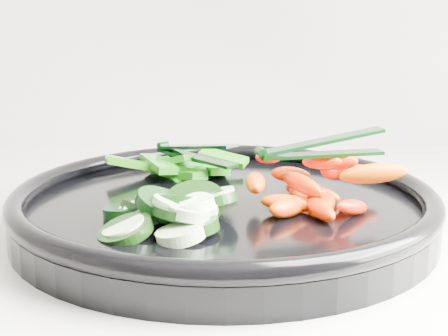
{
  "coord_description": "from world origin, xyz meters",
  "views": [
    {
      "loc": [
        0.43,
        1.11,
        1.11
      ],
      "look_at": [
        0.42,
        1.64,
        0.99
      ],
      "focal_mm": 50.0,
      "sensor_mm": 36.0,
      "label": 1
    }
  ],
  "objects": [
    {
      "name": "tong_pepper",
      "position": [
        0.39,
        1.73,
        0.98
      ],
      "size": [
        0.09,
        0.09,
        0.02
      ],
      "color": "black",
      "rests_on": "pepper_pile"
    },
    {
      "name": "tong_carrot",
      "position": [
        0.5,
        1.63,
        1.0
      ],
      "size": [
        0.11,
        0.04,
        0.02
      ],
      "color": "black",
      "rests_on": "carrot_pile"
    },
    {
      "name": "pepper_pile",
      "position": [
        0.38,
        1.73,
        0.96
      ],
      "size": [
        0.15,
        0.1,
        0.04
      ],
      "color": "#17700A",
      "rests_on": "veggie_tray"
    },
    {
      "name": "veggie_tray",
      "position": [
        0.42,
        1.64,
        0.95
      ],
      "size": [
        0.42,
        0.42,
        0.04
      ],
      "color": "black",
      "rests_on": "counter"
    },
    {
      "name": "carrot_pile",
      "position": [
        0.5,
        1.63,
        0.97
      ],
      "size": [
        0.13,
        0.13,
        0.05
      ],
      "color": "red",
      "rests_on": "veggie_tray"
    },
    {
      "name": "cucumber_pile",
      "position": [
        0.38,
        1.58,
        0.96
      ],
      "size": [
        0.13,
        0.13,
        0.04
      ],
      "color": "black",
      "rests_on": "veggie_tray"
    }
  ]
}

